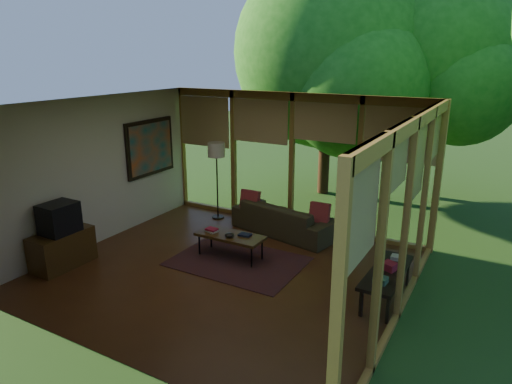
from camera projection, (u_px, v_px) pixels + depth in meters
The scene contains 25 objects.
floor at pixel (225, 272), 7.42m from camera, with size 5.50×5.50×0.00m, color #5B3118.
ceiling at pixel (221, 104), 6.64m from camera, with size 5.50×5.50×0.00m, color white.
wall_left at pixel (97, 171), 8.33m from camera, with size 0.04×5.00×2.70m, color beige.
wall_front at pixel (96, 251), 4.95m from camera, with size 5.50×0.04×2.70m, color beige.
window_wall_back at pixel (292, 161), 9.12m from camera, with size 5.50×0.12×2.70m, color olive.
window_wall_right at pixel (405, 224), 5.74m from camera, with size 0.12×5.00×2.70m, color olive.
tree_nw at pixel (330, 52), 10.79m from camera, with size 4.54×4.54×5.72m.
tree_ne at pixel (436, 53), 10.45m from camera, with size 3.56×3.56×5.21m.
rug at pixel (238, 261), 7.79m from camera, with size 2.17×1.54×0.01m, color maroon.
sofa at pixel (284, 218), 8.95m from camera, with size 2.11×0.82×0.61m, color #3D351E.
pillow_left at pixel (250, 200), 9.19m from camera, with size 0.39×0.13×0.39m, color maroon.
pillow_right at pixel (320, 213), 8.48m from camera, with size 0.37×0.12×0.37m, color maroon.
ct_book_lower at pixel (212, 231), 7.96m from camera, with size 0.20×0.15×0.03m, color #AEA99E.
ct_book_upper at pixel (212, 229), 7.95m from camera, with size 0.19×0.15×0.03m, color maroon.
ct_book_side at pixel (245, 235), 7.79m from camera, with size 0.21×0.15×0.03m, color black.
ct_bowl at pixel (229, 235), 7.73m from camera, with size 0.16×0.16×0.07m, color black.
media_cabinet at pixel (62, 249), 7.56m from camera, with size 0.50×1.00×0.60m, color #4A3114.
television at pixel (59, 218), 7.39m from camera, with size 0.45×0.55×0.50m, color black.
console_book_a at pixel (373, 278), 6.16m from camera, with size 0.23×0.17×0.08m, color #335A48.
console_book_b at pixel (382, 264), 6.53m from camera, with size 0.24×0.17×0.11m, color maroon.
console_book_c at pixel (388, 256), 6.87m from camera, with size 0.21×0.16×0.06m, color #AEA99E.
floor_lamp at pixel (216, 154), 9.49m from camera, with size 0.36×0.36×1.65m.
coffee_table at pixel (230, 236), 7.85m from camera, with size 1.20×0.50×0.43m.
side_console at pixel (380, 272), 6.52m from camera, with size 0.60×1.40×0.46m.
wall_painting at pixel (150, 148), 9.42m from camera, with size 0.06×1.35×1.15m.
Camera 1 is at (3.76, -5.61, 3.39)m, focal length 32.00 mm.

